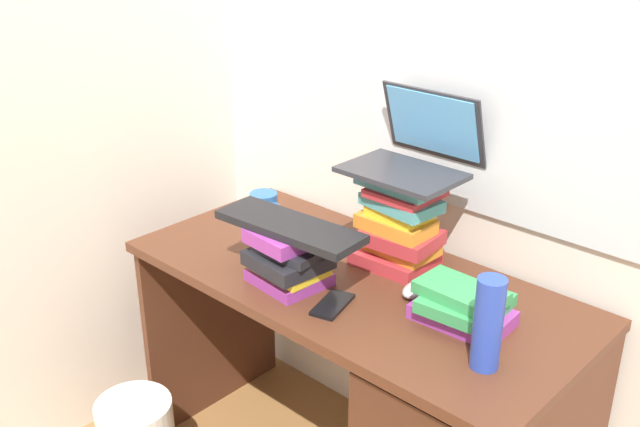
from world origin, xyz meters
name	(u,v)px	position (x,y,z in m)	size (l,w,h in m)	color
wall_back	(440,57)	(0.00, 0.35, 1.30)	(6.00, 0.06, 2.60)	silver
wall_left	(146,34)	(-0.89, 0.00, 1.30)	(0.05, 6.00, 2.60)	beige
book_stack_tall	(399,224)	(0.04, 0.14, 0.87)	(0.24, 0.20, 0.27)	#B22D33
book_stack_keyboard_riser	(289,257)	(-0.11, -0.14, 0.82)	(0.22, 0.21, 0.16)	#8C338C
book_stack_side	(463,305)	(0.35, 0.01, 0.79)	(0.24, 0.20, 0.10)	#8C338C
laptop	(415,152)	(0.04, 0.20, 1.07)	(0.32, 0.28, 0.21)	#2D2D33
keyboard	(290,226)	(-0.11, -0.14, 0.91)	(0.42, 0.14, 0.02)	black
computer_mouse	(417,289)	(0.19, 0.04, 0.76)	(0.06, 0.10, 0.04)	#A5A8AD
mug	(264,206)	(-0.47, 0.10, 0.79)	(0.13, 0.09, 0.09)	#265999
water_bottle	(488,324)	(0.48, -0.11, 0.86)	(0.07, 0.07, 0.22)	#263FA5
cell_phone	(332,305)	(0.06, -0.15, 0.75)	(0.07, 0.14, 0.01)	black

